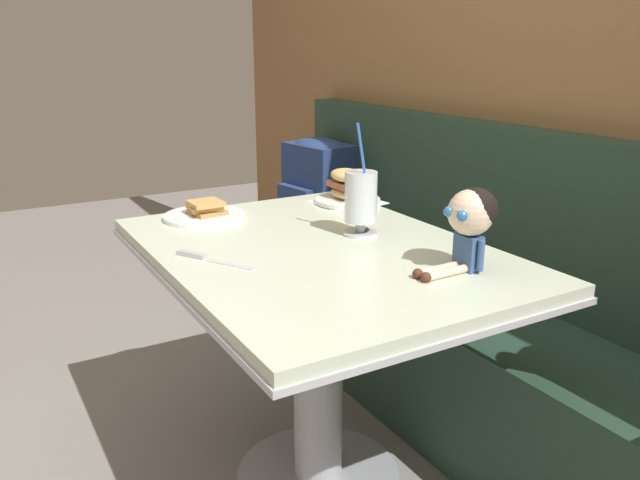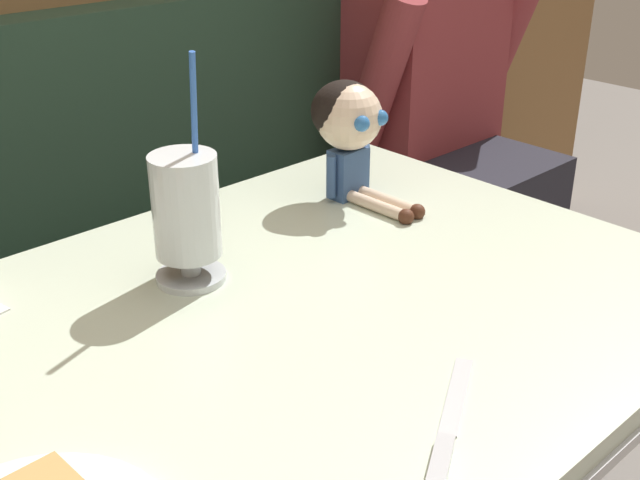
% 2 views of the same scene
% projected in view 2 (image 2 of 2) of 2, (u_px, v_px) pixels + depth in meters
% --- Properties ---
extents(booth_bench, '(2.60, 0.48, 1.00)m').
position_uv_depth(booth_bench, '(86.00, 373.00, 1.62)').
color(booth_bench, '#233D2D').
rests_on(booth_bench, ground).
extents(diner_table, '(1.11, 0.81, 0.74)m').
position_uv_depth(diner_table, '(293.00, 435.00, 1.11)').
color(diner_table, beige).
rests_on(diner_table, ground).
extents(milkshake_glass, '(0.10, 0.10, 0.32)m').
position_uv_depth(milkshake_glass, '(186.00, 213.00, 1.07)').
color(milkshake_glass, silver).
rests_on(milkshake_glass, diner_table).
extents(butter_knife, '(0.21, 0.14, 0.01)m').
position_uv_depth(butter_knife, '(445.00, 445.00, 0.79)').
color(butter_knife, silver).
rests_on(butter_knife, diner_table).
extents(seated_doll, '(0.11, 0.22, 0.20)m').
position_uv_depth(seated_doll, '(349.00, 123.00, 1.32)').
color(seated_doll, '#385689').
rests_on(seated_doll, diner_table).
extents(diner_patron, '(0.55, 0.48, 0.81)m').
position_uv_depth(diner_patron, '(436.00, 84.00, 2.03)').
color(diner_patron, maroon).
rests_on(diner_patron, booth_bench).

